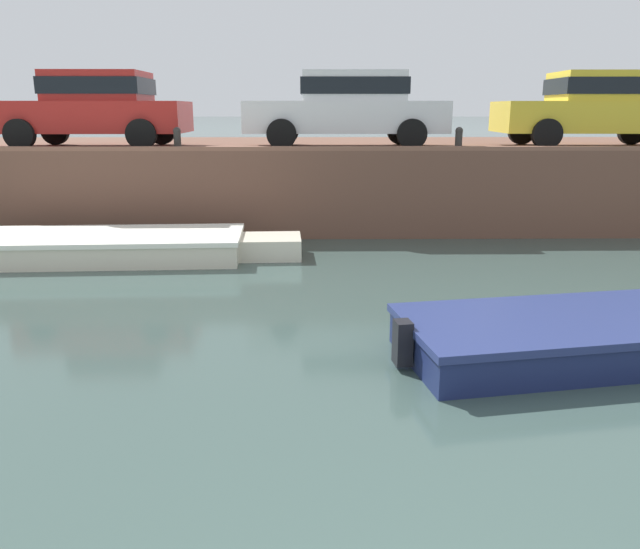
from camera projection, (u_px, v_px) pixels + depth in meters
name	position (u px, v px, depth m)	size (l,w,h in m)	color
ground_plane	(369.00, 338.00, 7.11)	(400.00, 400.00, 0.00)	#384C47
far_quay_wall	(339.00, 179.00, 15.16)	(60.00, 6.00, 1.74)	brown
far_wall_coping	(345.00, 148.00, 12.15)	(60.00, 0.24, 0.08)	brown
boat_moored_west_cream	(100.00, 247.00, 10.78)	(6.48, 2.03, 0.44)	silver
motorboat_passing	(638.00, 331.00, 6.68)	(5.75, 2.36, 0.92)	navy
car_leftmost_red	(96.00, 106.00, 13.08)	(3.88, 2.01, 1.54)	#B2231E
car_left_inner_white	(348.00, 106.00, 13.15)	(4.21, 1.92, 1.54)	white
car_centre_yellow	(598.00, 106.00, 13.21)	(4.07, 1.96, 1.54)	yellow
mooring_bollard_mid	(177.00, 138.00, 12.18)	(0.15, 0.15, 0.45)	#2D2B28
mooring_bollard_east	(459.00, 138.00, 12.25)	(0.15, 0.15, 0.45)	#2D2B28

